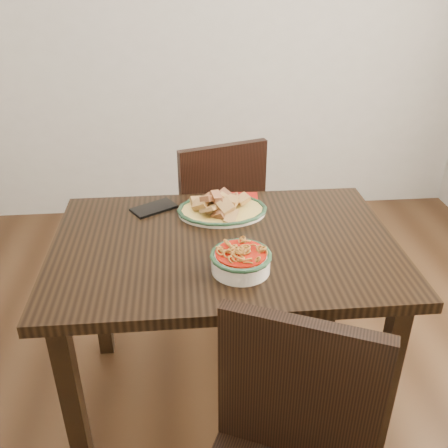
{
  "coord_description": "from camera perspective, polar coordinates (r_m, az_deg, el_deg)",
  "views": [
    {
      "loc": [
        -0.18,
        -1.5,
        1.64
      ],
      "look_at": [
        -0.04,
        0.01,
        0.81
      ],
      "focal_mm": 40.0,
      "sensor_mm": 36.0,
      "label": 1
    }
  ],
  "objects": [
    {
      "name": "dining_table",
      "position": [
        1.8,
        0.06,
        -4.74
      ],
      "size": [
        1.2,
        0.8,
        0.75
      ],
      "color": "black",
      "rests_on": "ground"
    },
    {
      "name": "floor",
      "position": [
        2.23,
        1.11,
        -18.68
      ],
      "size": [
        3.5,
        3.5,
        0.0
      ],
      "primitive_type": "plane",
      "color": "#321E10",
      "rests_on": "ground"
    },
    {
      "name": "napkin",
      "position": [
        2.04,
        2.14,
        2.9
      ],
      "size": [
        0.13,
        0.11,
        0.01
      ],
      "primitive_type": "cube",
      "rotation": [
        0.0,
        0.0,
        -0.1
      ],
      "color": "#96120A",
      "rests_on": "dining_table"
    },
    {
      "name": "wall_back",
      "position": [
        3.27,
        -2.21,
        22.71
      ],
      "size": [
        3.5,
        0.1,
        2.6
      ],
      "primitive_type": "cube",
      "color": "beige",
      "rests_on": "ground"
    },
    {
      "name": "chair_far",
      "position": [
        2.48,
        -1.05,
        1.24
      ],
      "size": [
        0.53,
        0.53,
        0.89
      ],
      "rotation": [
        0.0,
        0.0,
        3.45
      ],
      "color": "black",
      "rests_on": "ground"
    },
    {
      "name": "noodle_bowl",
      "position": [
        1.57,
        1.94,
        -3.98
      ],
      "size": [
        0.2,
        0.2,
        0.08
      ],
      "color": "#EEE1C9",
      "rests_on": "dining_table"
    },
    {
      "name": "fish_plate",
      "position": [
        1.92,
        -0.21,
        2.47
      ],
      "size": [
        0.34,
        0.26,
        0.11
      ],
      "color": "beige",
      "rests_on": "dining_table"
    },
    {
      "name": "smartphone",
      "position": [
        1.98,
        -8.01,
        1.82
      ],
      "size": [
        0.19,
        0.17,
        0.01
      ],
      "primitive_type": "cube",
      "rotation": [
        0.0,
        0.0,
        0.56
      ],
      "color": "black",
      "rests_on": "dining_table"
    }
  ]
}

